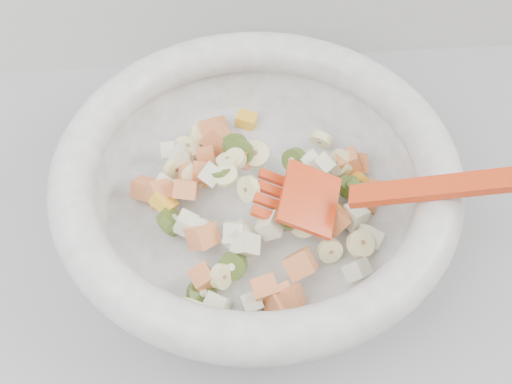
{
  "coord_description": "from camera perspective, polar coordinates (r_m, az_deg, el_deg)",
  "views": [
    {
      "loc": [
        0.12,
        1.12,
        1.42
      ],
      "look_at": [
        0.15,
        1.49,
        0.95
      ],
      "focal_mm": 45.0,
      "sensor_mm": 36.0,
      "label": 1
    }
  ],
  "objects": [
    {
      "name": "mixing_bowl",
      "position": [
        0.59,
        0.05,
        0.53
      ],
      "size": [
        0.46,
        0.37,
        0.15
      ],
      "color": "white",
      "rests_on": "counter"
    }
  ]
}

